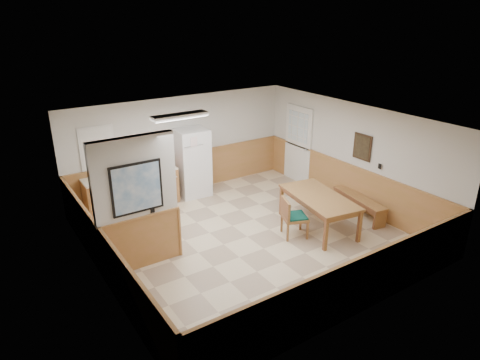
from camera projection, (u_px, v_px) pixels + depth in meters
ground at (247, 237)px, 9.04m from camera, size 6.00×6.00×0.00m
ceiling at (248, 121)px, 8.11m from camera, size 6.00×6.00×0.02m
back_wall at (181, 145)px, 10.90m from camera, size 6.00×0.02×2.50m
right_wall at (352, 156)px, 10.11m from camera, size 0.02×6.00×2.50m
left_wall at (98, 219)px, 7.04m from camera, size 0.02×6.00×2.50m
wainscot_back at (183, 173)px, 11.16m from camera, size 6.00×0.04×1.00m
wainscot_right at (349, 185)px, 10.38m from camera, size 0.04×6.00×1.00m
wainscot_left at (104, 258)px, 7.33m from camera, size 0.04×6.00×1.00m
partition_wall at (137, 206)px, 7.58m from camera, size 1.50×0.20×2.50m
kitchen_counter at (144, 188)px, 10.33m from camera, size 2.20×0.61×1.00m
exterior_door at (298, 144)px, 11.64m from camera, size 0.07×1.02×2.15m
kitchen_window at (97, 148)px, 9.69m from camera, size 0.80×0.04×1.00m
wall_painting at (362, 147)px, 9.75m from camera, size 0.04×0.50×0.60m
fluorescent_fixture at (180, 116)px, 8.73m from camera, size 1.20×0.30×0.09m
refrigerator at (193, 163)px, 10.81m from camera, size 0.81×0.75×1.73m
dining_table at (319, 200)px, 9.19m from camera, size 1.23×2.02×0.75m
dining_bench at (359, 201)px, 9.89m from camera, size 0.60×1.60×0.45m
dining_chair at (291, 215)px, 8.89m from camera, size 0.80×0.67×0.85m
fire_extinguisher at (168, 157)px, 10.44m from camera, size 0.14×0.14×0.50m
soap_bottle at (99, 175)px, 9.56m from camera, size 0.08×0.08×0.25m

